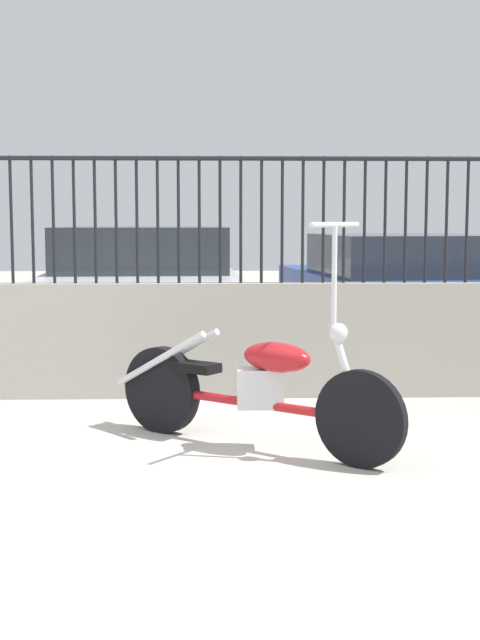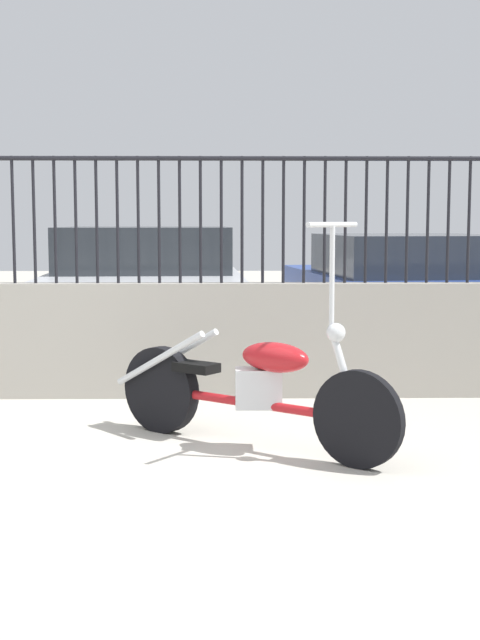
{
  "view_description": "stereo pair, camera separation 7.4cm",
  "coord_description": "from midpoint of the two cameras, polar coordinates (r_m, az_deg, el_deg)",
  "views": [
    {
      "loc": [
        0.85,
        -4.63,
        1.39
      ],
      "look_at": [
        1.02,
        1.55,
        0.7
      ],
      "focal_mm": 50.0,
      "sensor_mm": 36.0,
      "label": 1
    },
    {
      "loc": [
        0.92,
        -4.63,
        1.39
      ],
      "look_at": [
        1.02,
        1.55,
        0.7
      ],
      "focal_mm": 50.0,
      "sensor_mm": 36.0,
      "label": 2
    }
  ],
  "objects": [
    {
      "name": "fence_railing",
      "position": [
        7.02,
        -8.22,
        7.4
      ],
      "size": [
        9.03,
        0.04,
        0.98
      ],
      "color": "black",
      "rests_on": "low_wall"
    },
    {
      "name": "car_silver",
      "position": [
        9.59,
        -5.73,
        2.08
      ],
      "size": [
        2.09,
        4.57,
        1.33
      ],
      "rotation": [
        0.0,
        0.0,
        1.62
      ],
      "color": "black",
      "rests_on": "ground_plane"
    },
    {
      "name": "low_wall",
      "position": [
        7.08,
        -8.08,
        -1.3
      ],
      "size": [
        9.03,
        0.18,
        0.9
      ],
      "color": "#9E998E",
      "rests_on": "ground_plane"
    },
    {
      "name": "car_blue",
      "position": [
        9.73,
        10.63,
        1.85
      ],
      "size": [
        2.32,
        4.12,
        1.24
      ],
      "rotation": [
        0.0,
        0.0,
        1.69
      ],
      "color": "black",
      "rests_on": "ground_plane"
    },
    {
      "name": "ground_plane",
      "position": [
        4.91,
        -11.43,
        -10.21
      ],
      "size": [
        40.0,
        40.0,
        0.0
      ],
      "primitive_type": "plane",
      "color": "#B7B2A5"
    },
    {
      "name": "motorcycle_red",
      "position": [
        5.49,
        0.49,
        -4.24
      ],
      "size": [
        1.72,
        1.35,
        1.39
      ],
      "rotation": [
        0.0,
        0.0,
        -0.65
      ],
      "color": "black",
      "rests_on": "ground_plane"
    }
  ]
}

